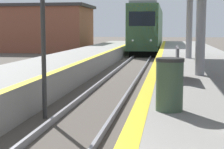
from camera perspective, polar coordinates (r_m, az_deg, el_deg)
name	(u,v)px	position (r m, az deg, el deg)	size (l,w,h in m)	color
train	(148,29)	(39.06, 5.52, 6.97)	(2.61, 18.37, 4.62)	black
signal_near	(42,8)	(9.89, -10.56, 10.01)	(0.36, 0.31, 4.15)	#2D2D2D
trash_bin	(170,84)	(6.66, 8.76, -1.50)	(0.50, 0.50, 0.93)	#384C38
bench	(173,62)	(10.95, 9.25, 1.95)	(0.44, 1.85, 0.92)	#4C4C51
station_building	(29,28)	(40.08, -12.49, 6.91)	(12.88, 6.90, 4.76)	brown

